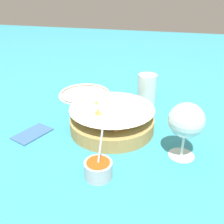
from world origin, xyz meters
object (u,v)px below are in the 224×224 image
side_plate (85,94)px  beer_mug (147,90)px  food_basket (112,120)px  wine_glass (186,122)px  sauce_cup (98,168)px

side_plate → beer_mug: bearing=-90.6°
food_basket → wine_glass: 0.24m
sauce_cup → wine_glass: (0.14, -0.19, 0.08)m
food_basket → side_plate: food_basket is taller
sauce_cup → beer_mug: bearing=-5.7°
food_basket → wine_glass: (-0.08, -0.22, 0.07)m
sauce_cup → beer_mug: beer_mug is taller
beer_mug → sauce_cup: bearing=174.3°
beer_mug → side_plate: bearing=89.4°
sauce_cup → beer_mug: (0.45, -0.05, 0.03)m
beer_mug → wine_glass: bearing=-155.8°
food_basket → side_plate: (0.24, 0.18, -0.03)m
food_basket → side_plate: 0.30m
side_plate → wine_glass: bearing=-128.7°
food_basket → side_plate: bearing=37.4°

